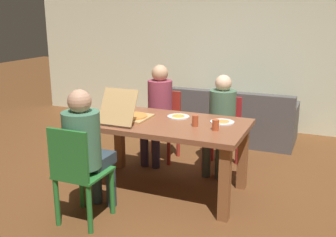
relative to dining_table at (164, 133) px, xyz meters
name	(u,v)px	position (x,y,z in m)	size (l,w,h in m)	color
ground_plane	(164,189)	(0.00, 0.00, -0.65)	(20.00, 20.00, 0.00)	brown
back_wall	(232,44)	(0.00, 2.78, 0.71)	(7.38, 0.12, 2.72)	silver
dining_table	(164,133)	(0.00, 0.00, 0.00)	(1.71, 0.94, 0.77)	brown
chair_0	(78,174)	(-0.42, -0.94, -0.16)	(0.41, 0.44, 0.93)	#27722E
person_0	(86,144)	(-0.42, -0.80, 0.07)	(0.33, 0.54, 1.23)	#2F3F49
chair_1	(223,130)	(0.39, 0.93, -0.19)	(0.40, 0.42, 0.86)	#B12429
person_1	(221,116)	(0.39, 0.79, 0.03)	(0.32, 0.55, 1.16)	#3B443E
chair_2	(162,122)	(-0.42, 0.91, -0.17)	(0.44, 0.39, 0.88)	#A92E22
person_2	(158,106)	(-0.42, 0.78, 0.07)	(0.31, 0.52, 1.23)	#332B46
pizza_box_0	(129,115)	(-0.37, -0.08, 0.17)	(0.38, 0.56, 0.36)	tan
plate_0	(222,122)	(0.57, 0.19, 0.13)	(0.25, 0.25, 0.03)	white
plate_1	(178,116)	(0.07, 0.21, 0.13)	(0.24, 0.24, 0.03)	white
drinking_glass_0	(114,104)	(-0.74, 0.24, 0.19)	(0.07, 0.07, 0.14)	#B54535
drinking_glass_1	(216,125)	(0.58, -0.10, 0.17)	(0.07, 0.07, 0.11)	#BC4F2A
drinking_glass_2	(195,121)	(0.35, -0.04, 0.18)	(0.06, 0.06, 0.11)	#B54A29
couch	(234,122)	(0.27, 2.00, -0.37)	(1.78, 0.84, 0.78)	#514E4E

